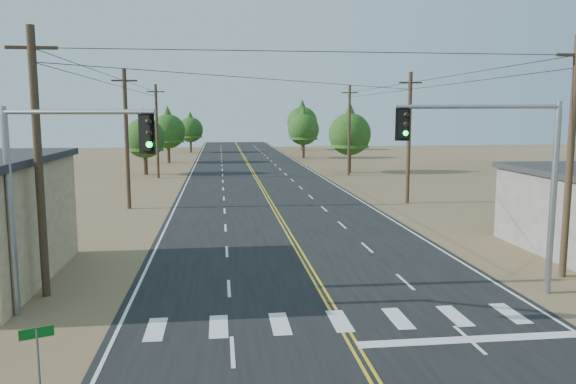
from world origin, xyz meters
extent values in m
cube|color=black|center=(0.00, 30.00, 0.01)|extent=(15.00, 200.00, 0.02)
cylinder|color=#4C3826|center=(-10.50, 12.00, 5.00)|extent=(0.30, 0.30, 10.00)
cube|color=#4C3826|center=(-10.50, 12.00, 9.20)|extent=(1.80, 0.12, 0.12)
cylinder|color=#4C3826|center=(-10.50, 32.00, 5.00)|extent=(0.30, 0.30, 10.00)
cube|color=#4C3826|center=(-10.50, 32.00, 9.20)|extent=(1.80, 0.12, 0.12)
cylinder|color=#4C3826|center=(-10.50, 52.00, 5.00)|extent=(0.30, 0.30, 10.00)
cube|color=#4C3826|center=(-10.50, 52.00, 9.20)|extent=(1.80, 0.12, 0.12)
cylinder|color=#4C3826|center=(10.50, 12.00, 5.00)|extent=(0.30, 0.30, 10.00)
cylinder|color=#4C3826|center=(10.50, 32.00, 5.00)|extent=(0.30, 0.30, 10.00)
cube|color=#4C3826|center=(10.50, 32.00, 9.20)|extent=(1.80, 0.12, 0.12)
cylinder|color=#4C3826|center=(10.50, 52.00, 5.00)|extent=(0.30, 0.30, 10.00)
cube|color=#4C3826|center=(10.50, 52.00, 9.20)|extent=(1.80, 0.12, 0.12)
cylinder|color=gray|center=(-10.88, 10.00, 3.41)|extent=(0.23, 0.23, 6.81)
cylinder|color=gray|center=(-10.88, 10.00, 6.81)|extent=(0.18, 0.18, 0.58)
cylinder|color=gray|center=(-8.33, 8.87, 6.91)|extent=(5.17, 2.41, 0.16)
cube|color=black|center=(-6.04, 7.85, 6.28)|extent=(0.43, 0.40, 1.07)
sphere|color=black|center=(-5.97, 7.69, 6.62)|extent=(0.19, 0.19, 0.19)
sphere|color=black|center=(-5.97, 7.69, 6.28)|extent=(0.19, 0.19, 0.19)
sphere|color=#0CE533|center=(-5.97, 7.69, 5.94)|extent=(0.19, 0.19, 0.19)
cylinder|color=gray|center=(8.59, 10.00, 3.51)|extent=(0.24, 0.24, 7.02)
cylinder|color=gray|center=(8.59, 10.00, 7.02)|extent=(0.18, 0.18, 0.60)
cylinder|color=gray|center=(5.73, 10.79, 7.12)|extent=(5.76, 1.74, 0.16)
cube|color=black|center=(3.17, 11.50, 6.47)|extent=(0.42, 0.38, 1.10)
sphere|color=black|center=(3.21, 11.33, 6.82)|extent=(0.20, 0.20, 0.20)
sphere|color=black|center=(3.21, 11.33, 6.47)|extent=(0.20, 0.20, 0.20)
sphere|color=#0CE533|center=(3.21, 11.33, 6.12)|extent=(0.20, 0.20, 0.20)
cylinder|color=gray|center=(-7.80, 2.40, 1.16)|extent=(0.06, 0.06, 2.33)
cube|color=#0D6119|center=(-7.80, 2.40, 2.24)|extent=(0.66, 0.29, 0.23)
cylinder|color=#3F2D1E|center=(-12.28, 55.71, 1.37)|extent=(0.47, 0.47, 2.73)
cone|color=#1D4614|center=(-12.28, 55.71, 5.16)|extent=(4.25, 4.25, 4.85)
sphere|color=#1D4614|center=(-12.28, 55.71, 4.17)|extent=(4.55, 4.55, 4.55)
cylinder|color=#3F2D1E|center=(-11.06, 71.31, 1.45)|extent=(0.44, 0.44, 2.90)
cone|color=#1D4614|center=(-11.06, 71.31, 5.49)|extent=(4.52, 4.52, 5.16)
sphere|color=#1D4614|center=(-11.06, 71.31, 4.44)|extent=(4.84, 4.84, 4.84)
cylinder|color=#3F2D1E|center=(-9.00, 92.58, 1.34)|extent=(0.40, 0.40, 2.68)
cone|color=#1D4614|center=(-9.00, 92.58, 5.06)|extent=(4.17, 4.17, 4.76)
sphere|color=#1D4614|center=(-9.00, 92.58, 4.09)|extent=(4.47, 4.47, 4.47)
cylinder|color=#3F2D1E|center=(11.26, 54.97, 1.48)|extent=(0.44, 0.44, 2.96)
cone|color=#1D4614|center=(11.26, 54.97, 5.60)|extent=(4.61, 4.61, 5.27)
sphere|color=#1D4614|center=(11.26, 54.97, 4.53)|extent=(4.94, 4.94, 4.94)
cylinder|color=#3F2D1E|center=(9.17, 77.51, 1.47)|extent=(0.47, 0.47, 2.94)
cone|color=#1D4614|center=(9.17, 77.51, 5.55)|extent=(4.57, 4.57, 5.22)
sphere|color=#1D4614|center=(9.17, 77.51, 4.49)|extent=(4.89, 4.89, 4.89)
cylinder|color=#3F2D1E|center=(11.96, 97.83, 1.75)|extent=(0.51, 0.51, 3.50)
cone|color=#1D4614|center=(11.96, 97.83, 6.61)|extent=(5.44, 5.44, 6.22)
sphere|color=#1D4614|center=(11.96, 97.83, 5.35)|extent=(5.83, 5.83, 5.83)
camera|label=1|loc=(-3.87, -9.53, 6.84)|focal=35.00mm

